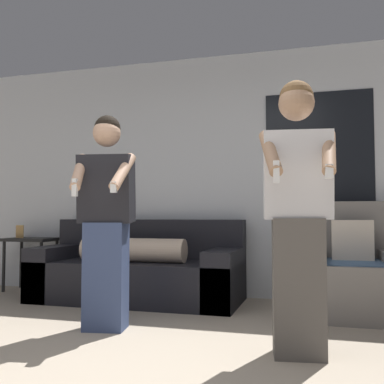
% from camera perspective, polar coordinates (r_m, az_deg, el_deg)
% --- Properties ---
extents(wall_back, '(6.25, 0.07, 2.70)m').
position_cam_1_polar(wall_back, '(5.08, 2.59, 2.22)').
color(wall_back, silver).
rests_on(wall_back, ground_plane).
extents(couch, '(2.15, 0.91, 0.85)m').
position_cam_1_polar(couch, '(4.83, -6.77, -9.99)').
color(couch, black).
rests_on(couch, ground_plane).
extents(armchair, '(0.84, 0.90, 1.03)m').
position_cam_1_polar(armchair, '(4.37, 19.78, -10.10)').
color(armchair, slate).
rests_on(armchair, ground_plane).
extents(side_table, '(0.58, 0.40, 0.77)m').
position_cam_1_polar(side_table, '(5.74, -19.80, -6.48)').
color(side_table, black).
rests_on(side_table, ground_plane).
extents(person_left, '(0.48, 0.52, 1.69)m').
position_cam_1_polar(person_left, '(3.61, -10.85, -3.41)').
color(person_left, '#384770').
rests_on(person_left, ground_plane).
extents(person_right, '(0.49, 0.52, 1.77)m').
position_cam_1_polar(person_right, '(2.95, 13.26, -2.61)').
color(person_right, '#56514C').
rests_on(person_right, ground_plane).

